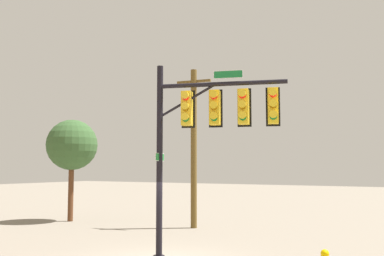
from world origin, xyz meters
TOP-DOWN VIEW (x-y plane):
  - signal_pole_assembly at (1.62, 0.48)m, footprint 4.09×1.82m
  - utility_pole at (-2.91, 7.30)m, footprint 1.80×0.40m
  - tree_near at (-10.18, 6.21)m, footprint 2.83×2.83m

SIDE VIEW (x-z plane):
  - utility_pole at x=-2.91m, z-range 0.11..8.02m
  - tree_near at x=-10.18m, z-range 1.38..7.02m
  - signal_pole_assembly at x=1.62m, z-range 1.30..7.59m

